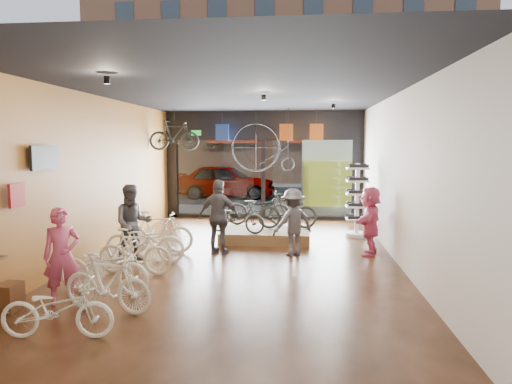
# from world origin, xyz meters

# --- Properties ---
(ground_plane) EXTENTS (7.00, 12.00, 0.04)m
(ground_plane) POSITION_xyz_m (0.00, 0.00, -0.02)
(ground_plane) COLOR black
(ground_plane) RESTS_ON ground
(ceiling) EXTENTS (7.00, 12.00, 0.04)m
(ceiling) POSITION_xyz_m (0.00, 0.00, 3.82)
(ceiling) COLOR black
(ceiling) RESTS_ON ground
(wall_left) EXTENTS (0.04, 12.00, 3.80)m
(wall_left) POSITION_xyz_m (-3.52, 0.00, 1.90)
(wall_left) COLOR #B06530
(wall_left) RESTS_ON ground
(wall_right) EXTENTS (0.04, 12.00, 3.80)m
(wall_right) POSITION_xyz_m (3.52, 0.00, 1.90)
(wall_right) COLOR beige
(wall_right) RESTS_ON ground
(wall_back) EXTENTS (7.00, 0.04, 3.80)m
(wall_back) POSITION_xyz_m (0.00, -6.02, 1.90)
(wall_back) COLOR beige
(wall_back) RESTS_ON ground
(storefront) EXTENTS (7.00, 0.26, 3.80)m
(storefront) POSITION_xyz_m (0.00, 6.00, 1.90)
(storefront) COLOR black
(storefront) RESTS_ON ground
(exit_sign) EXTENTS (0.35, 0.06, 0.18)m
(exit_sign) POSITION_xyz_m (-2.40, 5.88, 3.05)
(exit_sign) COLOR #198C26
(exit_sign) RESTS_ON storefront
(street_road) EXTENTS (30.00, 18.00, 0.02)m
(street_road) POSITION_xyz_m (0.00, 15.00, -0.01)
(street_road) COLOR black
(street_road) RESTS_ON ground
(sidewalk_near) EXTENTS (30.00, 2.40, 0.12)m
(sidewalk_near) POSITION_xyz_m (0.00, 7.20, 0.06)
(sidewalk_near) COLOR slate
(sidewalk_near) RESTS_ON ground
(sidewalk_far) EXTENTS (30.00, 2.00, 0.12)m
(sidewalk_far) POSITION_xyz_m (0.00, 19.00, 0.06)
(sidewalk_far) COLOR slate
(sidewalk_far) RESTS_ON ground
(opposite_building) EXTENTS (26.00, 5.00, 14.00)m
(opposite_building) POSITION_xyz_m (0.00, 21.50, 7.00)
(opposite_building) COLOR brown
(opposite_building) RESTS_ON ground
(street_car) EXTENTS (4.91, 1.98, 1.67)m
(street_car) POSITION_xyz_m (-2.40, 12.00, 0.84)
(street_car) COLOR gray
(street_car) RESTS_ON street_road
(box_truck) EXTENTS (2.39, 7.17, 2.82)m
(box_truck) POSITION_xyz_m (2.58, 11.00, 1.41)
(box_truck) COLOR silver
(box_truck) RESTS_ON street_road
(floor_bike_0) EXTENTS (1.59, 0.70, 0.81)m
(floor_bike_0) POSITION_xyz_m (-1.95, -4.52, 0.41)
(floor_bike_0) COLOR white
(floor_bike_0) RESTS_ON ground_plane
(floor_bike_1) EXTENTS (1.62, 0.75, 0.94)m
(floor_bike_1) POSITION_xyz_m (-1.69, -3.51, 0.47)
(floor_bike_1) COLOR white
(floor_bike_1) RESTS_ON ground_plane
(floor_bike_2) EXTENTS (1.85, 0.88, 0.94)m
(floor_bike_2) POSITION_xyz_m (-2.14, -2.62, 0.47)
(floor_bike_2) COLOR white
(floor_bike_2) RESTS_ON ground_plane
(floor_bike_3) EXTENTS (1.61, 0.53, 0.95)m
(floor_bike_3) POSITION_xyz_m (-2.01, -1.44, 0.48)
(floor_bike_3) COLOR white
(floor_bike_3) RESTS_ON ground_plane
(floor_bike_4) EXTENTS (1.86, 0.70, 0.97)m
(floor_bike_4) POSITION_xyz_m (-2.14, -0.47, 0.48)
(floor_bike_4) COLOR white
(floor_bike_4) RESTS_ON ground_plane
(floor_bike_5) EXTENTS (1.80, 0.76, 1.05)m
(floor_bike_5) POSITION_xyz_m (-2.12, 0.35, 0.52)
(floor_bike_5) COLOR white
(floor_bike_5) RESTS_ON ground_plane
(display_platform) EXTENTS (2.40, 1.80, 0.30)m
(display_platform) POSITION_xyz_m (0.38, 2.22, 0.15)
(display_platform) COLOR brown
(display_platform) RESTS_ON ground_plane
(display_bike_left) EXTENTS (1.64, 0.86, 0.82)m
(display_bike_left) POSITION_xyz_m (-0.35, 1.61, 0.71)
(display_bike_left) COLOR black
(display_bike_left) RESTS_ON display_platform
(display_bike_mid) EXTENTS (1.68, 0.65, 0.98)m
(display_bike_mid) POSITION_xyz_m (0.98, 2.34, 0.79)
(display_bike_mid) COLOR black
(display_bike_mid) RESTS_ON display_platform
(display_bike_right) EXTENTS (1.87, 0.66, 0.98)m
(display_bike_right) POSITION_xyz_m (0.11, 2.84, 0.79)
(display_bike_right) COLOR black
(display_bike_right) RESTS_ON display_platform
(customer_0) EXTENTS (0.71, 0.65, 1.62)m
(customer_0) POSITION_xyz_m (-2.59, -3.20, 0.81)
(customer_0) COLOR #CC4C72
(customer_0) RESTS_ON ground_plane
(customer_1) EXTENTS (1.06, 0.98, 1.76)m
(customer_1) POSITION_xyz_m (-2.40, -0.47, 0.88)
(customer_1) COLOR #3F3F44
(customer_1) RESTS_ON ground_plane
(customer_2) EXTENTS (1.13, 0.68, 1.81)m
(customer_2) POSITION_xyz_m (-0.61, 0.47, 0.90)
(customer_2) COLOR #3F3F44
(customer_2) RESTS_ON ground_plane
(customer_3) EXTENTS (1.19, 1.03, 1.60)m
(customer_3) POSITION_xyz_m (1.16, 0.49, 0.80)
(customer_3) COLOR #3F3F44
(customer_3) RESTS_ON ground_plane
(customer_5) EXTENTS (0.88, 1.60, 1.65)m
(customer_5) POSITION_xyz_m (3.00, 0.75, 0.82)
(customer_5) COLOR #CC4C72
(customer_5) RESTS_ON ground_plane
(sunglasses_rack) EXTENTS (0.63, 0.53, 2.11)m
(sunglasses_rack) POSITION_xyz_m (2.95, 2.94, 1.05)
(sunglasses_rack) COLOR white
(sunglasses_rack) RESTS_ON ground_plane
(wall_merch) EXTENTS (0.40, 2.40, 2.60)m
(wall_merch) POSITION_xyz_m (-3.38, -3.50, 1.30)
(wall_merch) COLOR navy
(wall_merch) RESTS_ON wall_left
(penny_farthing) EXTENTS (1.96, 0.06, 1.57)m
(penny_farthing) POSITION_xyz_m (0.21, 4.39, 2.50)
(penny_farthing) COLOR black
(penny_farthing) RESTS_ON ceiling
(hung_bike) EXTENTS (1.64, 0.79, 0.95)m
(hung_bike) POSITION_xyz_m (-2.73, 4.20, 2.93)
(hung_bike) COLOR black
(hung_bike) RESTS_ON ceiling
(jersey_left) EXTENTS (0.45, 0.03, 0.55)m
(jersey_left) POSITION_xyz_m (-1.34, 5.20, 3.05)
(jersey_left) COLOR #1E3F99
(jersey_left) RESTS_ON ceiling
(jersey_mid) EXTENTS (0.45, 0.03, 0.55)m
(jersey_mid) POSITION_xyz_m (0.83, 5.20, 3.05)
(jersey_mid) COLOR #CC5919
(jersey_mid) RESTS_ON ceiling
(jersey_right) EXTENTS (0.45, 0.03, 0.55)m
(jersey_right) POSITION_xyz_m (1.84, 5.20, 3.05)
(jersey_right) COLOR #CC5919
(jersey_right) RESTS_ON ceiling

